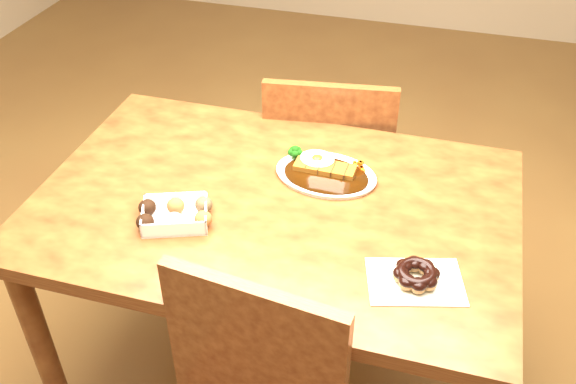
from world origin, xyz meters
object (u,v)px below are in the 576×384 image
(table, at_px, (275,230))
(katsu_curry_plate, at_px, (325,171))
(pon_de_ring, at_px, (416,275))
(donut_box, at_px, (175,214))
(chair_far, at_px, (329,171))

(table, relative_size, katsu_curry_plate, 4.28)
(pon_de_ring, bearing_deg, donut_box, 175.51)
(katsu_curry_plate, distance_m, pon_de_ring, 0.43)
(table, xyz_separation_m, katsu_curry_plate, (0.10, 0.14, 0.11))
(donut_box, bearing_deg, pon_de_ring, -4.49)
(pon_de_ring, bearing_deg, table, 153.42)
(katsu_curry_plate, xyz_separation_m, pon_de_ring, (0.28, -0.33, 0.01))
(chair_far, xyz_separation_m, katsu_curry_plate, (0.07, -0.40, 0.29))
(table, bearing_deg, pon_de_ring, -26.58)
(table, distance_m, chair_far, 0.56)
(katsu_curry_plate, relative_size, donut_box, 1.48)
(table, height_order, pon_de_ring, pon_de_ring)
(katsu_curry_plate, bearing_deg, donut_box, -137.06)
(table, distance_m, donut_box, 0.28)
(chair_far, relative_size, donut_box, 4.59)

